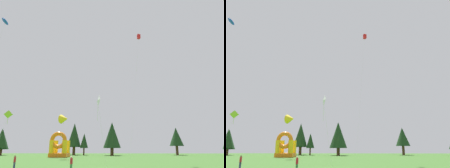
{
  "view_description": "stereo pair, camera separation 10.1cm",
  "coord_description": "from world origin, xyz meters",
  "views": [
    {
      "loc": [
        1.15,
        -28.97,
        2.81
      ],
      "look_at": [
        0.0,
        11.17,
        13.75
      ],
      "focal_mm": 36.34,
      "sensor_mm": 36.0,
      "label": 1
    },
    {
      "loc": [
        1.25,
        -28.97,
        2.81
      ],
      "look_at": [
        0.0,
        11.17,
        13.75
      ],
      "focal_mm": 36.34,
      "sensor_mm": 36.0,
      "label": 2
    }
  ],
  "objects": [
    {
      "name": "kite_yellow_delta",
      "position": [
        -11.41,
        23.41,
        8.78
      ],
      "size": [
        2.61,
        2.93,
        9.84
      ],
      "color": "yellow",
      "rests_on": "ground_plane"
    },
    {
      "name": "kite_red_box",
      "position": [
        5.76,
        16.92,
        26.01
      ],
      "size": [
        2.54,
        6.86,
        26.67
      ],
      "color": "red",
      "rests_on": "ground_plane"
    },
    {
      "name": "kite_lime_diamond",
      "position": [
        -14.57,
        2.82,
        7.03
      ],
      "size": [
        2.57,
        1.23,
        7.52
      ],
      "color": "#8CD826",
      "rests_on": "ground_plane"
    },
    {
      "name": "kite_white_diamond",
      "position": [
        -1.19,
        -4.12,
        7.58
      ],
      "size": [
        1.26,
        2.58,
        8.12
      ],
      "color": "white",
      "rests_on": "ground_plane"
    },
    {
      "name": "kite_blue_parafoil",
      "position": [
        -18.47,
        5.63,
        23.62
      ],
      "size": [
        0.88,
        6.92,
        24.07
      ],
      "color": "blue",
      "rests_on": "ground_plane"
    },
    {
      "name": "person_left_edge",
      "position": [
        -4.18,
        -2.32,
        0.99
      ],
      "size": [
        0.38,
        0.38,
        1.67
      ],
      "rotation": [
        0.0,
        0.0,
        5.85
      ],
      "color": "#33723F",
      "rests_on": "ground_plane"
    },
    {
      "name": "person_midfield",
      "position": [
        -12.02,
        0.81,
        0.96
      ],
      "size": [
        0.38,
        0.38,
        1.62
      ],
      "rotation": [
        0.0,
        0.0,
        4.21
      ],
      "color": "navy",
      "rests_on": "ground_plane"
    },
    {
      "name": "inflatable_blue_arch",
      "position": [
        -14.08,
        30.83,
        2.29
      ],
      "size": [
        4.49,
        4.95,
        6.25
      ],
      "color": "orange",
      "rests_on": "ground_plane"
    },
    {
      "name": "tree_row_0",
      "position": [
        -34.61,
        41.48,
        4.62
      ],
      "size": [
        4.3,
        4.3,
        7.59
      ],
      "color": "#4C331E",
      "rests_on": "ground_plane"
    },
    {
      "name": "tree_row_1",
      "position": [
        -34.48,
        40.74,
        4.92
      ],
      "size": [
        3.88,
        3.88,
        7.82
      ],
      "color": "#4C331E",
      "rests_on": "ground_plane"
    },
    {
      "name": "tree_row_2",
      "position": [
        -13.12,
        45.9,
        5.24
      ],
      "size": [
        4.01,
        4.01,
        8.21
      ],
      "color": "#4C331E",
      "rests_on": "ground_plane"
    },
    {
      "name": "tree_row_3",
      "position": [
        -12.94,
        44.39,
        6.09
      ],
      "size": [
        4.26,
        4.26,
        9.75
      ],
      "color": "#4C331E",
      "rests_on": "ground_plane"
    },
    {
      "name": "tree_row_4",
      "position": [
        -9.65,
        43.65,
        4.27
      ],
      "size": [
        2.53,
        2.53,
        6.55
      ],
      "color": "#4C331E",
      "rests_on": "ground_plane"
    },
    {
      "name": "tree_row_5",
      "position": [
        -0.85,
        40.81,
        5.88
      ],
      "size": [
        5.25,
        5.25,
        9.73
      ],
      "color": "#4C331E",
      "rests_on": "ground_plane"
    },
    {
      "name": "tree_row_6",
      "position": [
        19.29,
        44.82,
        5.46
      ],
      "size": [
        4.39,
        4.39,
        8.34
      ],
      "color": "#4C331E",
      "rests_on": "ground_plane"
    }
  ]
}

